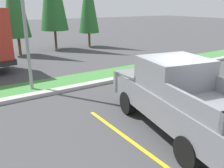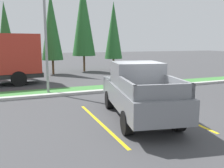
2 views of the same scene
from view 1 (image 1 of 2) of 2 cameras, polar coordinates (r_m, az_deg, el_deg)
ground_plane at (r=7.91m, az=17.38°, el=-9.17°), size 120.00×120.00×0.00m
parking_line_near at (r=6.63m, az=5.57°, el=-14.02°), size 0.12×4.80×0.01m
parking_line_far at (r=8.71m, az=21.82°, el=-7.07°), size 0.12×4.80×0.01m
curb_strip at (r=11.40m, az=-2.12°, el=0.56°), size 56.00×0.40×0.15m
grass_median at (r=12.33m, az=-4.79°, el=1.65°), size 56.00×1.80×0.06m
pickup_truck_main at (r=7.19m, az=15.32°, el=-2.70°), size 2.87×5.49×2.10m
street_light at (r=10.35m, az=-20.27°, el=18.27°), size 0.24×1.49×6.38m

